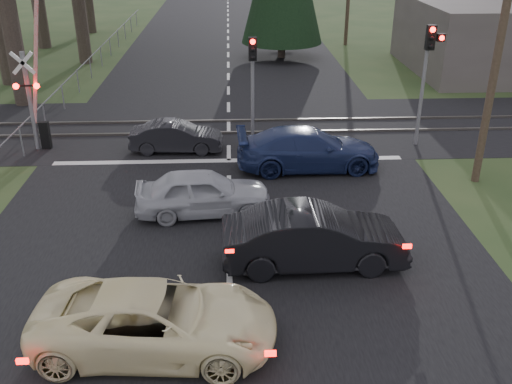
{
  "coord_description": "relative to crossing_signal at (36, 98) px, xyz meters",
  "views": [
    {
      "loc": [
        0.12,
        -11.59,
        8.1
      ],
      "look_at": [
        0.77,
        2.7,
        1.3
      ],
      "focal_mm": 40.0,
      "sensor_mm": 36.0,
      "label": 1
    }
  ],
  "objects": [
    {
      "name": "dark_car_far",
      "position": [
        5.27,
        -0.49,
        -1.48
      ],
      "size": [
        3.58,
        1.39,
        1.16
      ],
      "primitive_type": "imported",
      "rotation": [
        0.0,
        0.0,
        1.53
      ],
      "color": "black",
      "rests_on": "ground"
    },
    {
      "name": "rail_corridor",
      "position": [
        7.27,
        2.21,
        -2.05
      ],
      "size": [
        120.0,
        8.0,
        0.01
      ],
      "primitive_type": "cube",
      "color": "black",
      "rests_on": "ground"
    },
    {
      "name": "rail_far",
      "position": [
        7.27,
        3.01,
        -2.01
      ],
      "size": [
        120.0,
        0.12,
        0.1
      ],
      "primitive_type": "cube",
      "color": "#59544C",
      "rests_on": "ground"
    },
    {
      "name": "fence_left",
      "position": [
        -0.53,
        12.71,
        -2.06
      ],
      "size": [
        0.1,
        36.0,
        1.2
      ],
      "primitive_type": null,
      "color": "slate",
      "rests_on": "ground"
    },
    {
      "name": "crossing_signal",
      "position": [
        0.0,
        0.0,
        0.0
      ],
      "size": [
        1.62,
        0.38,
        6.96
      ],
      "color": "slate",
      "rests_on": "ground"
    },
    {
      "name": "cream_coupe",
      "position": [
        5.77,
        -11.85,
        -1.36
      ],
      "size": [
        5.15,
        2.66,
        1.39
      ],
      "primitive_type": "imported",
      "rotation": [
        0.0,
        0.0,
        1.5
      ],
      "color": "beige",
      "rests_on": "ground"
    },
    {
      "name": "utility_pole_near",
      "position": [
        15.77,
        -3.79,
        2.67
      ],
      "size": [
        1.8,
        0.26,
        9.0
      ],
      "color": "#4C3D2D",
      "rests_on": "ground"
    },
    {
      "name": "rail_near",
      "position": [
        7.27,
        1.41,
        -2.01
      ],
      "size": [
        120.0,
        0.12,
        0.1
      ],
      "primitive_type": "cube",
      "color": "#59544C",
      "rests_on": "ground"
    },
    {
      "name": "ground",
      "position": [
        7.27,
        -9.79,
        -2.06
      ],
      "size": [
        120.0,
        120.0,
        0.0
      ],
      "primitive_type": "plane",
      "color": "#273D1B",
      "rests_on": "ground"
    },
    {
      "name": "traffic_signal_right",
      "position": [
        14.82,
        -0.31,
        1.26
      ],
      "size": [
        0.68,
        0.48,
        4.7
      ],
      "color": "slate",
      "rests_on": "ground"
    },
    {
      "name": "stop_line",
      "position": [
        7.27,
        -1.59,
        -2.05
      ],
      "size": [
        13.0,
        0.35,
        0.0
      ],
      "primitive_type": "cube",
      "color": "silver",
      "rests_on": "ground"
    },
    {
      "name": "dark_hatchback",
      "position": [
        9.45,
        -8.79,
        -1.28
      ],
      "size": [
        4.76,
        1.8,
        1.55
      ],
      "primitive_type": "imported",
      "rotation": [
        0.0,
        0.0,
        1.6
      ],
      "color": "black",
      "rests_on": "ground"
    },
    {
      "name": "blue_sedan",
      "position": [
        10.13,
        -2.42,
        -1.32
      ],
      "size": [
        5.18,
        2.27,
        1.48
      ],
      "primitive_type": "imported",
      "rotation": [
        0.0,
        0.0,
        1.61
      ],
      "color": "#19254D",
      "rests_on": "ground"
    },
    {
      "name": "silver_car",
      "position": [
        6.5,
        -5.78,
        -1.36
      ],
      "size": [
        4.19,
        1.96,
        1.39
      ],
      "primitive_type": "imported",
      "rotation": [
        0.0,
        0.0,
        1.65
      ],
      "color": "#A6A9AE",
      "rests_on": "ground"
    },
    {
      "name": "traffic_signal_center",
      "position": [
        8.27,
        0.89,
        0.75
      ],
      "size": [
        0.32,
        0.48,
        4.1
      ],
      "color": "slate",
      "rests_on": "ground"
    },
    {
      "name": "road",
      "position": [
        7.27,
        0.21,
        -2.05
      ],
      "size": [
        14.0,
        100.0,
        0.01
      ],
      "primitive_type": "cube",
      "color": "black",
      "rests_on": "ground"
    }
  ]
}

